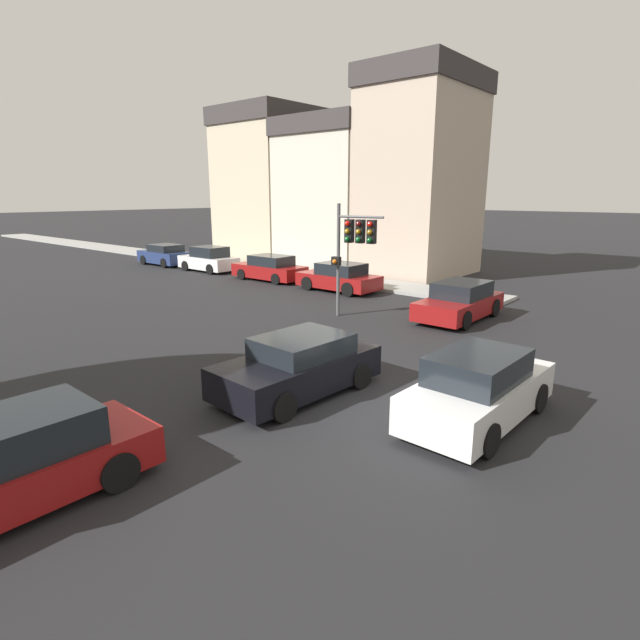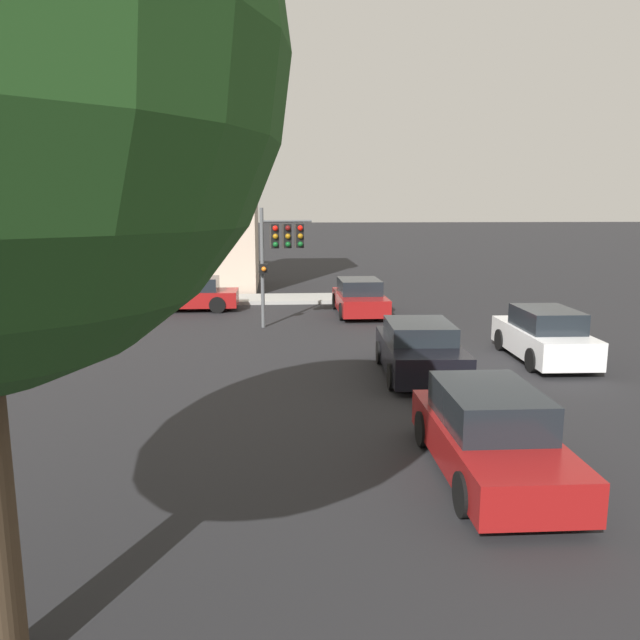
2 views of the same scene
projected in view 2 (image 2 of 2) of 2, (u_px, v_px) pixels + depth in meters
ground_plane at (488, 368)px, 17.84m from camera, size 300.00×300.00×0.00m
rowhouse_backdrop at (93, 189)px, 33.80m from camera, size 7.91×18.65×11.89m
traffic_signal at (281, 244)px, 23.36m from camera, size 0.84×2.04×4.50m
crossing_car_0 at (360, 298)px, 26.58m from camera, size 4.47×2.04×1.49m
crossing_car_1 at (420, 350)px, 17.01m from camera, size 4.38×2.24×1.46m
crossing_car_2 at (544, 336)px, 18.61m from camera, size 4.37×1.95×1.60m
crossing_car_3 at (490, 435)px, 10.72m from camera, size 4.52×1.96×1.52m
parked_car_0 at (190, 295)px, 27.62m from camera, size 2.06×4.29×1.45m
parked_car_1 at (72, 296)px, 27.27m from camera, size 2.02×4.51×1.45m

